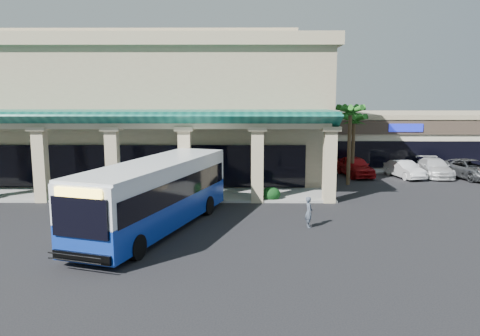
{
  "coord_description": "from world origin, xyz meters",
  "views": [
    {
      "loc": [
        0.61,
        -23.53,
        6.67
      ],
      "look_at": [
        0.43,
        4.98,
        2.2
      ],
      "focal_mm": 35.0,
      "sensor_mm": 36.0,
      "label": 1
    }
  ],
  "objects_px": {
    "car_silver": "(355,166)",
    "car_red": "(434,168)",
    "car_white": "(404,169)",
    "car_gray": "(469,169)",
    "transit_bus": "(156,196)",
    "pedestrian": "(309,212)"
  },
  "relations": [
    {
      "from": "car_red",
      "to": "car_gray",
      "type": "bearing_deg",
      "value": -14.48
    },
    {
      "from": "pedestrian",
      "to": "car_silver",
      "type": "distance_m",
      "value": 16.29
    },
    {
      "from": "car_red",
      "to": "car_white",
      "type": "bearing_deg",
      "value": -161.99
    },
    {
      "from": "car_silver",
      "to": "car_red",
      "type": "distance_m",
      "value": 6.49
    },
    {
      "from": "car_white",
      "to": "car_gray",
      "type": "height_order",
      "value": "car_gray"
    },
    {
      "from": "pedestrian",
      "to": "car_gray",
      "type": "height_order",
      "value": "pedestrian"
    },
    {
      "from": "transit_bus",
      "to": "car_gray",
      "type": "height_order",
      "value": "transit_bus"
    },
    {
      "from": "transit_bus",
      "to": "car_white",
      "type": "xyz_separation_m",
      "value": [
        17.4,
        14.95,
        -1.03
      ]
    },
    {
      "from": "car_white",
      "to": "car_gray",
      "type": "bearing_deg",
      "value": -16.09
    },
    {
      "from": "transit_bus",
      "to": "car_silver",
      "type": "bearing_deg",
      "value": 67.06
    },
    {
      "from": "car_white",
      "to": "car_gray",
      "type": "distance_m",
      "value": 5.14
    },
    {
      "from": "car_gray",
      "to": "pedestrian",
      "type": "bearing_deg",
      "value": -151.75
    },
    {
      "from": "transit_bus",
      "to": "car_red",
      "type": "bearing_deg",
      "value": 55.67
    },
    {
      "from": "transit_bus",
      "to": "car_gray",
      "type": "xyz_separation_m",
      "value": [
        22.53,
        14.68,
        -0.95
      ]
    },
    {
      "from": "transit_bus",
      "to": "car_white",
      "type": "height_order",
      "value": "transit_bus"
    },
    {
      "from": "car_silver",
      "to": "pedestrian",
      "type": "bearing_deg",
      "value": -120.19
    },
    {
      "from": "pedestrian",
      "to": "transit_bus",
      "type": "bearing_deg",
      "value": 90.01
    },
    {
      "from": "car_silver",
      "to": "car_red",
      "type": "xyz_separation_m",
      "value": [
        6.49,
        -0.16,
        -0.08
      ]
    },
    {
      "from": "transit_bus",
      "to": "pedestrian",
      "type": "height_order",
      "value": "transit_bus"
    },
    {
      "from": "pedestrian",
      "to": "car_red",
      "type": "distance_m",
      "value": 19.49
    },
    {
      "from": "car_silver",
      "to": "car_gray",
      "type": "relative_size",
      "value": 0.87
    },
    {
      "from": "car_silver",
      "to": "car_gray",
      "type": "height_order",
      "value": "car_silver"
    }
  ]
}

